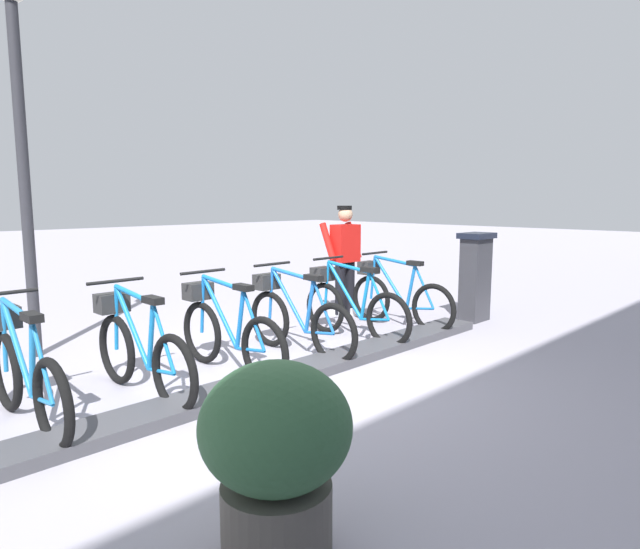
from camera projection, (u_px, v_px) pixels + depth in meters
name	position (u px, v px, depth m)	size (l,w,h in m)	color
ground_plane	(282.00, 381.00, 5.25)	(60.00, 60.00, 0.00)	#A29EAC
dock_rail_base	(282.00, 376.00, 5.25)	(0.44, 6.47, 0.10)	#47474C
payment_kiosk	(475.00, 275.00, 7.81)	(0.36, 0.52, 1.28)	#38383D
bike_docked_0	(396.00, 296.00, 7.48)	(1.72, 0.54, 1.02)	black
bike_docked_1	(351.00, 305.00, 6.81)	(1.72, 0.54, 1.02)	black
bike_docked_2	(295.00, 317.00, 6.15)	(1.72, 0.54, 1.02)	black
bike_docked_3	(226.00, 331.00, 5.49)	(1.72, 0.54, 1.02)	black
bike_docked_4	(139.00, 349.00, 4.83)	(1.72, 0.54, 1.02)	black
bike_docked_5	(23.00, 372.00, 4.17)	(1.72, 0.54, 1.02)	black
worker_near_rack	(345.00, 256.00, 8.19)	(0.50, 0.65, 1.66)	white
lamp_post	(19.00, 113.00, 5.76)	(0.32, 0.32, 4.09)	#2D2D33
planter_bush	(276.00, 447.00, 2.66)	(0.76, 0.76, 0.97)	#59544C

